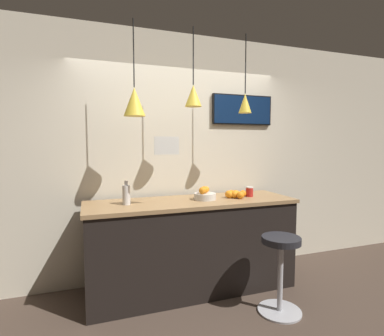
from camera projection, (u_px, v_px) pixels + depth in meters
ground_plane at (219, 326)px, 2.64m from camera, size 14.00×14.00×0.00m
back_wall at (179, 156)px, 3.63m from camera, size 8.00×0.06×2.90m
service_counter at (192, 245)px, 3.28m from camera, size 2.26×0.71×1.00m
bar_stool at (281, 262)px, 2.82m from camera, size 0.41×0.41×0.73m
fruit_bowl at (205, 194)px, 3.27m from camera, size 0.24×0.24×0.15m
orange_pile at (235, 194)px, 3.38m from camera, size 0.27×0.19×0.09m
juice_bottle at (126, 195)px, 2.99m from camera, size 0.08×0.08×0.24m
spread_jar at (249, 192)px, 3.45m from camera, size 0.08×0.08×0.11m
pendant_lamp_left at (134, 101)px, 2.91m from camera, size 0.21×0.21×0.93m
pendant_lamp_middle at (193, 95)px, 3.11m from camera, size 0.18×0.18×0.81m
pendant_lamp_right at (245, 103)px, 3.31m from camera, size 0.14×0.14×0.86m
mounted_tv at (242, 110)px, 3.81m from camera, size 0.82×0.04×0.38m
hanging_menu_board at (167, 146)px, 2.82m from camera, size 0.24×0.01×0.17m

